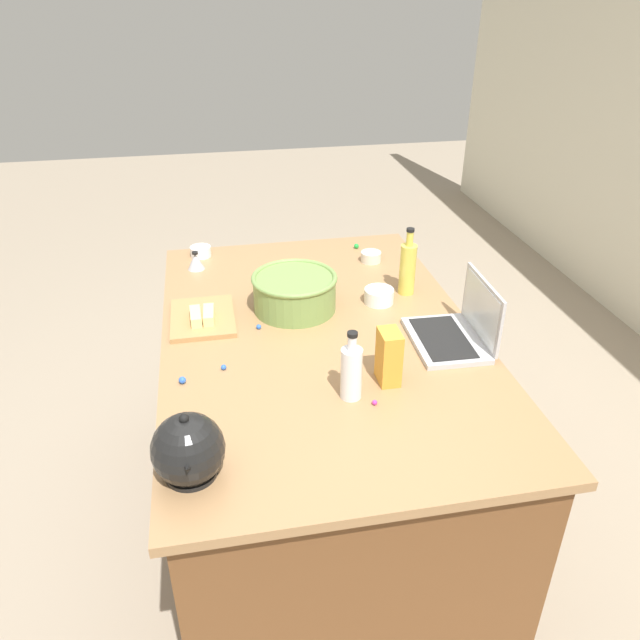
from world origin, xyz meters
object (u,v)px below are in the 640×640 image
Objects in this scene: laptop at (457,329)px; bottle_oil at (408,268)px; bottle_vinegar at (351,372)px; butter_stick_right at (209,315)px; kitchen_timer at (196,261)px; cutting_board at (203,318)px; mixing_bowl_large at (295,292)px; butter_stick_left at (196,317)px; ramekin_small at (379,296)px; candy_bag at (389,357)px; ramekin_medium at (201,251)px; ramekin_wide at (371,257)px; kettle at (188,450)px.

bottle_oil is (-0.38, -0.06, 0.06)m from laptop.
butter_stick_right is at bearing -142.24° from bottle_vinegar.
bottle_vinegar reaches higher than kitchen_timer.
butter_stick_right reaches higher than cutting_board.
butter_stick_left is (0.06, -0.36, -0.04)m from mixing_bowl_large.
cutting_board is at bearing -88.96° from ramekin_small.
bottle_oil is 0.60m from candy_bag.
candy_bag is at bearing -58.99° from laptop.
bottle_vinegar is at bearing 37.76° from butter_stick_right.
bottle_oil is 2.98× the size of ramekin_medium.
ramekin_small is (-0.01, 0.65, 0.02)m from cutting_board.
butter_stick_left is at bearing -128.24° from candy_bag.
kitchen_timer is at bearing -178.01° from cutting_board.
butter_stick_right reaches higher than ramekin_wide.
ramekin_medium is (-0.87, -0.82, -0.02)m from laptop.
kitchen_timer is at bearing -122.79° from ramekin_small.
laptop is 1.46× the size of bottle_vinegar.
kettle reaches higher than candy_bag.
ramekin_small is (-0.32, -0.18, -0.02)m from laptop.
kitchen_timer is at bearing -94.89° from ramekin_wide.
bottle_oil reaches higher than ramekin_medium.
butter_stick_left is at bearing -86.53° from butter_stick_right.
candy_bag is at bearing -11.59° from ramekin_wide.
cutting_board is 0.05m from butter_stick_left.
bottle_oil is 3.07× the size of ramekin_wide.
kitchen_timer is at bearing -115.15° from bottle_oil.
mixing_bowl_large is 2.82× the size of butter_stick_right.
butter_stick_left is at bearing -0.86° from kitchen_timer.
kitchen_timer is (0.13, -0.02, 0.01)m from ramekin_medium.
bottle_oil is at bearing -171.60° from laptop.
candy_bag reaches higher than ramekin_wide.
mixing_bowl_large is 0.34m from cutting_board.
candy_bag is at bearing 22.47° from mixing_bowl_large.
laptop is at bearing 72.38° from butter_stick_left.
mixing_bowl_large is 0.64m from ramekin_medium.
laptop is at bearing 8.40° from bottle_oil.
kettle is at bearing -25.63° from mixing_bowl_large.
butter_stick_right is at bearing -59.44° from ramekin_wide.
butter_stick_right is (0.03, 0.02, 0.03)m from cutting_board.
laptop is 0.89m from cutting_board.
mixing_bowl_large is 1.45× the size of kettle.
butter_stick_left is 1.00× the size of butter_stick_right.
laptop reaches higher than ramekin_small.
kettle is at bearing -62.64° from bottle_vinegar.
kettle is 0.74m from butter_stick_left.
bottle_vinegar is (0.23, -0.42, 0.04)m from laptop.
bottle_vinegar is 1.07m from kitchen_timer.
bottle_oil is 0.78m from cutting_board.
laptop is 2.88× the size of butter_stick_right.
butter_stick_left is 1.25× the size of ramekin_medium.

